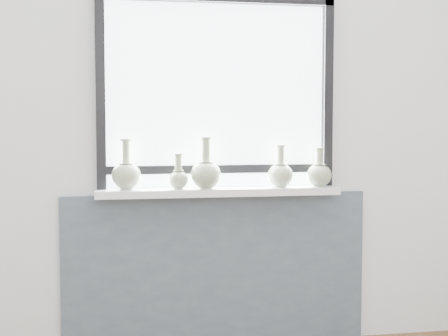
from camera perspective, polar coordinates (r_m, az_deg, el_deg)
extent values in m
cube|color=silver|center=(3.46, -0.74, 4.92)|extent=(3.60, 0.02, 2.60)
cube|color=#495C67|center=(3.53, -0.65, -9.35)|extent=(1.70, 0.03, 0.86)
cube|color=silver|center=(3.38, -0.46, -2.18)|extent=(1.32, 0.18, 0.04)
cube|color=black|center=(3.37, -11.23, 7.00)|extent=(0.05, 0.06, 1.05)
cube|color=black|center=(3.57, 9.41, 6.85)|extent=(0.05, 0.06, 1.05)
cube|color=black|center=(3.42, -0.60, -0.10)|extent=(1.20, 0.05, 0.04)
cube|color=white|center=(3.44, -0.67, 6.59)|extent=(1.20, 0.01, 1.00)
cylinder|color=#9BAA87|center=(3.34, -8.92, -1.89)|extent=(0.07, 0.07, 0.01)
ellipsoid|color=#9BAA87|center=(3.33, -8.93, -0.72)|extent=(0.16, 0.16, 0.14)
cone|color=#9BAA87|center=(3.33, -8.94, 0.21)|extent=(0.09, 0.09, 0.03)
cylinder|color=#9BAA87|center=(3.33, -8.95, 1.31)|extent=(0.04, 0.04, 0.14)
cylinder|color=#9BAA87|center=(3.32, -8.96, 2.56)|extent=(0.07, 0.07, 0.01)
cylinder|color=#9BAA87|center=(3.34, -4.19, -1.86)|extent=(0.05, 0.05, 0.01)
ellipsoid|color=#9BAA87|center=(3.33, -4.19, -1.09)|extent=(0.11, 0.11, 0.10)
cone|color=#9BAA87|center=(3.33, -4.20, -0.43)|extent=(0.06, 0.06, 0.03)
cylinder|color=#9BAA87|center=(3.32, -4.20, 0.33)|extent=(0.04, 0.04, 0.10)
cylinder|color=#9BAA87|center=(3.32, -4.21, 1.25)|extent=(0.05, 0.05, 0.01)
cylinder|color=#9BAA87|center=(3.34, -1.66, -1.85)|extent=(0.07, 0.07, 0.01)
ellipsoid|color=#9BAA87|center=(3.33, -1.67, -0.63)|extent=(0.16, 0.16, 0.15)
cone|color=#9BAA87|center=(3.33, -1.67, 0.34)|extent=(0.09, 0.09, 0.03)
cylinder|color=#9BAA87|center=(3.33, -1.67, 1.47)|extent=(0.05, 0.05, 0.14)
cylinder|color=#9BAA87|center=(3.32, -1.67, 2.76)|extent=(0.06, 0.06, 0.01)
cylinder|color=#9BAA87|center=(3.44, 5.17, -1.69)|extent=(0.06, 0.06, 0.01)
ellipsoid|color=#9BAA87|center=(3.44, 5.18, -0.68)|extent=(0.14, 0.14, 0.13)
cone|color=#9BAA87|center=(3.43, 5.19, 0.15)|extent=(0.08, 0.08, 0.03)
cylinder|color=#9BAA87|center=(3.43, 5.19, 1.01)|extent=(0.04, 0.04, 0.11)
cylinder|color=#9BAA87|center=(3.43, 5.20, 2.03)|extent=(0.05, 0.05, 0.01)
cylinder|color=#9BAA87|center=(3.50, 8.68, -1.63)|extent=(0.06, 0.06, 0.01)
ellipsoid|color=#9BAA87|center=(3.49, 8.69, -0.66)|extent=(0.14, 0.14, 0.13)
cone|color=#9BAA87|center=(3.49, 8.70, 0.13)|extent=(0.08, 0.08, 0.03)
cylinder|color=#9BAA87|center=(3.49, 8.70, 0.88)|extent=(0.04, 0.04, 0.10)
cylinder|color=#9BAA87|center=(3.48, 8.71, 1.78)|extent=(0.05, 0.05, 0.01)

